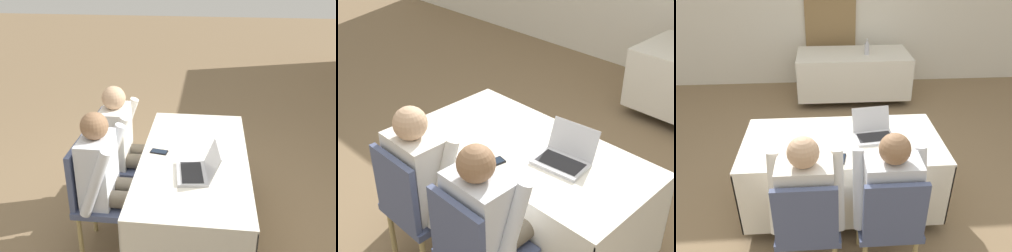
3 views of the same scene
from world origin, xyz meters
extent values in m
plane|color=#846B4C|center=(0.00, 0.00, 0.00)|extent=(24.00, 24.00, 0.00)
cube|color=white|center=(0.00, 0.00, 0.72)|extent=(1.68, 0.83, 0.02)
cube|color=white|center=(0.00, -0.41, 0.41)|extent=(1.68, 0.01, 0.60)
cube|color=white|center=(0.00, 0.41, 0.41)|extent=(1.68, 0.01, 0.60)
cube|color=white|center=(-0.83, 0.00, 0.41)|extent=(0.01, 0.83, 0.60)
cylinder|color=#333333|center=(0.00, 0.00, 0.06)|extent=(0.06, 0.06, 0.11)
cube|color=#B7B7BC|center=(0.27, -0.01, 0.74)|extent=(0.35, 0.25, 0.02)
cube|color=black|center=(0.27, -0.01, 0.75)|extent=(0.30, 0.19, 0.00)
cube|color=#B7B7BC|center=(0.26, 0.14, 0.85)|extent=(0.33, 0.12, 0.20)
cube|color=black|center=(0.26, 0.14, 0.85)|extent=(0.30, 0.10, 0.17)
cube|color=black|center=(-0.03, -0.28, 0.74)|extent=(0.09, 0.15, 0.01)
cube|color=#192333|center=(-0.03, -0.28, 0.74)|extent=(0.08, 0.13, 0.00)
cube|color=white|center=(-0.23, 0.09, 0.73)|extent=(0.28, 0.34, 0.00)
cylinder|color=tan|center=(-0.10, -0.47, 0.21)|extent=(0.04, 0.04, 0.42)
cylinder|color=tan|center=(-0.46, -0.47, 0.21)|extent=(0.04, 0.04, 0.42)
cylinder|color=tan|center=(-0.10, -0.82, 0.21)|extent=(0.04, 0.04, 0.42)
cylinder|color=tan|center=(-0.46, -0.82, 0.21)|extent=(0.04, 0.04, 0.42)
cube|color=#4C567A|center=(-0.28, -0.65, 0.45)|extent=(0.44, 0.44, 0.05)
cube|color=#4C567A|center=(-0.28, -0.85, 0.70)|extent=(0.40, 0.04, 0.45)
cylinder|color=tan|center=(0.46, -0.47, 0.21)|extent=(0.04, 0.04, 0.42)
cylinder|color=tan|center=(0.10, -0.47, 0.21)|extent=(0.04, 0.04, 0.42)
cylinder|color=tan|center=(0.46, -0.82, 0.21)|extent=(0.04, 0.04, 0.42)
cylinder|color=tan|center=(0.10, -0.82, 0.21)|extent=(0.04, 0.04, 0.42)
cube|color=#4C567A|center=(0.28, -0.65, 0.45)|extent=(0.44, 0.44, 0.05)
cube|color=#4C567A|center=(0.28, -0.85, 0.70)|extent=(0.40, 0.04, 0.45)
cylinder|color=#665B4C|center=(-0.19, -0.52, 0.54)|extent=(0.13, 0.42, 0.13)
cylinder|color=#665B4C|center=(-0.37, -0.52, 0.54)|extent=(0.13, 0.42, 0.13)
cylinder|color=#665B4C|center=(-0.19, -0.34, 0.24)|extent=(0.10, 0.10, 0.47)
cylinder|color=#665B4C|center=(-0.37, -0.34, 0.24)|extent=(0.10, 0.10, 0.47)
cube|color=silver|center=(-0.28, -0.70, 0.73)|extent=(0.36, 0.22, 0.52)
cylinder|color=silver|center=(-0.07, -0.66, 0.74)|extent=(0.08, 0.26, 0.54)
cylinder|color=silver|center=(-0.49, -0.66, 0.74)|extent=(0.08, 0.26, 0.54)
sphere|color=tan|center=(-0.28, -0.70, 1.08)|extent=(0.20, 0.20, 0.20)
cylinder|color=#665B4C|center=(0.37, -0.52, 0.54)|extent=(0.13, 0.42, 0.13)
cylinder|color=#665B4C|center=(0.19, -0.52, 0.54)|extent=(0.13, 0.42, 0.13)
cylinder|color=#665B4C|center=(0.37, -0.34, 0.24)|extent=(0.10, 0.10, 0.47)
cylinder|color=#665B4C|center=(0.19, -0.34, 0.24)|extent=(0.10, 0.10, 0.47)
cube|color=silver|center=(0.28, -0.70, 0.73)|extent=(0.36, 0.22, 0.52)
cylinder|color=silver|center=(0.49, -0.66, 0.74)|extent=(0.08, 0.26, 0.54)
cylinder|color=silver|center=(0.07, -0.66, 0.74)|extent=(0.08, 0.26, 0.54)
sphere|color=#8C6647|center=(0.28, -0.70, 1.08)|extent=(0.20, 0.20, 0.20)
camera|label=1|loc=(2.57, 0.08, 2.18)|focal=40.00mm
camera|label=2|loc=(1.72, -1.92, 2.40)|focal=50.00mm
camera|label=3|loc=(-0.14, -2.34, 2.19)|focal=35.00mm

